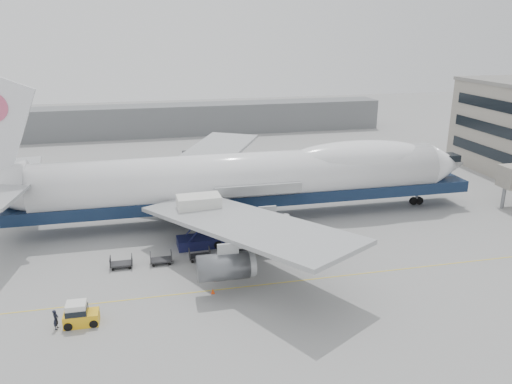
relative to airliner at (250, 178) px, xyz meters
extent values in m
plane|color=gray|center=(-0.64, -12.00, -5.62)|extent=(260.00, 260.00, 0.00)
cube|color=gold|center=(-0.64, -18.00, -5.62)|extent=(60.00, 0.15, 0.01)
cylinder|color=slate|center=(35.36, -4.00, -4.12)|extent=(0.50, 0.50, 3.00)
cube|color=slate|center=(-10.64, 58.00, -2.12)|extent=(110.00, 8.00, 7.00)
cylinder|color=white|center=(-0.64, 0.00, 0.08)|extent=(52.00, 6.40, 6.40)
cube|color=#0F1E38|center=(0.36, 0.00, -2.48)|extent=(60.00, 5.76, 1.50)
cone|color=white|center=(28.36, 0.00, 0.08)|extent=(6.00, 6.40, 6.40)
ellipsoid|color=white|center=(14.96, 0.00, 1.84)|extent=(20.67, 5.78, 4.56)
cube|color=#9EA0A3|center=(-3.64, -14.28, -0.52)|extent=(20.35, 26.74, 2.26)
cube|color=#9EA0A3|center=(-3.64, 14.28, -0.52)|extent=(20.35, 26.74, 2.26)
cylinder|color=#595B60|center=(-6.64, 19.00, -2.72)|extent=(4.80, 2.60, 2.60)
cylinder|color=#595B60|center=(-0.64, 10.00, -2.72)|extent=(4.80, 2.60, 2.60)
cylinder|color=#595B60|center=(-0.64, -10.00, -2.72)|extent=(4.80, 2.60, 2.60)
cylinder|color=#595B60|center=(-6.64, -19.00, -2.72)|extent=(4.80, 2.60, 2.60)
cylinder|color=slate|center=(24.36, 0.00, -4.37)|extent=(0.36, 0.36, 2.50)
cylinder|color=black|center=(24.36, 0.00, -5.07)|extent=(1.10, 0.45, 1.10)
cylinder|color=slate|center=(-3.64, -3.00, -4.37)|extent=(0.36, 0.36, 2.50)
cylinder|color=black|center=(-3.64, -3.00, -5.07)|extent=(1.10, 0.45, 1.10)
cylinder|color=slate|center=(-3.64, 3.00, -4.37)|extent=(0.36, 0.36, 2.50)
cylinder|color=black|center=(-3.64, 3.00, -5.07)|extent=(1.10, 0.45, 1.10)
cube|color=#181C4A|center=(-7.47, -7.50, -5.05)|extent=(5.35, 2.74, 1.15)
cube|color=silver|center=(-7.47, -7.50, -0.62)|extent=(4.94, 2.94, 2.31)
cube|color=#181C4A|center=(-7.47, -8.65, -2.82)|extent=(3.74, 0.28, 4.14)
cube|color=#181C4A|center=(-7.47, -6.35, -2.82)|extent=(3.74, 0.28, 4.14)
cube|color=slate|center=(-7.47, -5.82, -0.62)|extent=(2.57, 1.37, 0.15)
cylinder|color=black|center=(-9.35, -8.55, -5.15)|extent=(0.94, 0.37, 0.94)
cylinder|color=black|center=(-9.35, -6.45, -5.15)|extent=(0.94, 0.37, 0.94)
cylinder|color=black|center=(-5.58, -8.55, -5.15)|extent=(0.94, 0.37, 0.94)
cylinder|color=black|center=(-5.58, -6.45, -5.15)|extent=(0.94, 0.37, 0.94)
cube|color=gold|center=(-19.21, -21.26, -5.06)|extent=(2.89, 1.59, 1.12)
cube|color=silver|center=(-19.52, -21.25, -4.04)|extent=(1.66, 1.46, 1.02)
cube|color=black|center=(-19.52, -21.25, -4.24)|extent=(1.77, 1.57, 0.51)
cylinder|color=black|center=(-20.24, -21.92, -5.27)|extent=(0.72, 0.31, 0.72)
cylinder|color=black|center=(-20.24, -20.59, -5.27)|extent=(0.72, 0.31, 0.72)
cylinder|color=black|center=(-18.19, -21.92, -5.27)|extent=(0.72, 0.31, 0.72)
cylinder|color=black|center=(-18.19, -20.59, -5.27)|extent=(0.72, 0.31, 0.72)
imported|color=black|center=(-21.21, -21.46, -4.74)|extent=(0.54, 0.71, 1.76)
cone|color=#FF430D|center=(-7.61, -18.56, -5.38)|extent=(0.32, 0.32, 0.50)
cube|color=#FF430D|center=(-7.61, -18.56, -5.61)|extent=(0.34, 0.34, 0.03)
cube|color=#2D2D30|center=(-16.22, -11.10, -5.17)|extent=(2.30, 1.35, 0.18)
cube|color=#2D2D30|center=(-17.32, -11.10, -4.77)|extent=(0.08, 1.35, 0.90)
cube|color=#2D2D30|center=(-15.12, -11.10, -4.77)|extent=(0.08, 1.35, 0.90)
cylinder|color=black|center=(-17.07, -11.65, -5.47)|extent=(0.30, 0.12, 0.30)
cylinder|color=black|center=(-17.07, -10.55, -5.47)|extent=(0.30, 0.12, 0.30)
cylinder|color=black|center=(-15.37, -11.65, -5.47)|extent=(0.30, 0.12, 0.30)
cylinder|color=black|center=(-15.37, -10.55, -5.47)|extent=(0.30, 0.12, 0.30)
cube|color=#2D2D30|center=(-12.09, -11.10, -5.17)|extent=(2.30, 1.35, 0.18)
cube|color=#2D2D30|center=(-13.19, -11.10, -4.77)|extent=(0.08, 1.35, 0.90)
cube|color=#2D2D30|center=(-10.99, -11.10, -4.77)|extent=(0.08, 1.35, 0.90)
cylinder|color=black|center=(-12.94, -11.65, -5.47)|extent=(0.30, 0.12, 0.30)
cylinder|color=black|center=(-12.94, -10.55, -5.47)|extent=(0.30, 0.12, 0.30)
cylinder|color=black|center=(-11.24, -11.65, -5.47)|extent=(0.30, 0.12, 0.30)
cylinder|color=black|center=(-11.24, -10.55, -5.47)|extent=(0.30, 0.12, 0.30)
cube|color=#2D2D30|center=(-7.96, -11.10, -5.17)|extent=(2.30, 1.35, 0.18)
cube|color=#2D2D30|center=(-9.06, -11.10, -4.77)|extent=(0.08, 1.35, 0.90)
cube|color=#2D2D30|center=(-6.86, -11.10, -4.77)|extent=(0.08, 1.35, 0.90)
cylinder|color=black|center=(-8.81, -11.65, -5.47)|extent=(0.30, 0.12, 0.30)
cylinder|color=black|center=(-8.81, -10.55, -5.47)|extent=(0.30, 0.12, 0.30)
cylinder|color=black|center=(-7.11, -11.65, -5.47)|extent=(0.30, 0.12, 0.30)
cylinder|color=black|center=(-7.11, -10.55, -5.47)|extent=(0.30, 0.12, 0.30)
cube|color=#2D2D30|center=(-3.84, -11.10, -5.17)|extent=(2.30, 1.35, 0.18)
cube|color=#2D2D30|center=(-4.94, -11.10, -4.77)|extent=(0.08, 1.35, 0.90)
cube|color=#2D2D30|center=(-2.74, -11.10, -4.77)|extent=(0.08, 1.35, 0.90)
cylinder|color=black|center=(-4.69, -11.65, -5.47)|extent=(0.30, 0.12, 0.30)
cylinder|color=black|center=(-4.69, -10.55, -5.47)|extent=(0.30, 0.12, 0.30)
cylinder|color=black|center=(-2.99, -11.65, -5.47)|extent=(0.30, 0.12, 0.30)
cylinder|color=black|center=(-2.99, -10.55, -5.47)|extent=(0.30, 0.12, 0.30)
cube|color=#2D2D30|center=(0.29, -11.10, -5.17)|extent=(2.30, 1.35, 0.18)
cube|color=#2D2D30|center=(-0.81, -11.10, -4.77)|extent=(0.08, 1.35, 0.90)
cube|color=#2D2D30|center=(1.39, -11.10, -4.77)|extent=(0.08, 1.35, 0.90)
cylinder|color=black|center=(-0.56, -11.65, -5.47)|extent=(0.30, 0.12, 0.30)
cylinder|color=black|center=(-0.56, -10.55, -5.47)|extent=(0.30, 0.12, 0.30)
cylinder|color=black|center=(1.14, -11.65, -5.47)|extent=(0.30, 0.12, 0.30)
cylinder|color=black|center=(1.14, -10.55, -5.47)|extent=(0.30, 0.12, 0.30)
cube|color=#2D2D30|center=(4.41, -11.10, -5.17)|extent=(2.30, 1.35, 0.18)
cube|color=#2D2D30|center=(3.31, -11.10, -4.77)|extent=(0.08, 1.35, 0.90)
cube|color=#2D2D30|center=(5.51, -11.10, -4.77)|extent=(0.08, 1.35, 0.90)
cylinder|color=black|center=(3.56, -11.65, -5.47)|extent=(0.30, 0.12, 0.30)
cylinder|color=black|center=(3.56, -10.55, -5.47)|extent=(0.30, 0.12, 0.30)
cylinder|color=black|center=(5.26, -11.65, -5.47)|extent=(0.30, 0.12, 0.30)
cylinder|color=black|center=(5.26, -10.55, -5.47)|extent=(0.30, 0.12, 0.30)
cube|color=#2D2D30|center=(8.54, -11.10, -5.17)|extent=(2.30, 1.35, 0.18)
cube|color=#2D2D30|center=(7.44, -11.10, -4.77)|extent=(0.08, 1.35, 0.90)
cube|color=#2D2D30|center=(9.64, -11.10, -4.77)|extent=(0.08, 1.35, 0.90)
cylinder|color=black|center=(7.69, -11.65, -5.47)|extent=(0.30, 0.12, 0.30)
cylinder|color=black|center=(7.69, -10.55, -5.47)|extent=(0.30, 0.12, 0.30)
cylinder|color=black|center=(9.39, -11.65, -5.47)|extent=(0.30, 0.12, 0.30)
cylinder|color=black|center=(9.39, -10.55, -5.47)|extent=(0.30, 0.12, 0.30)
camera|label=1|loc=(-12.97, -60.45, 18.35)|focal=35.00mm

